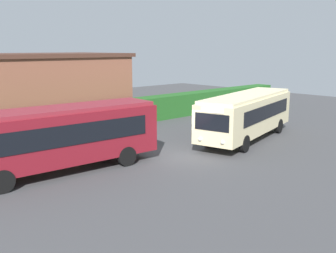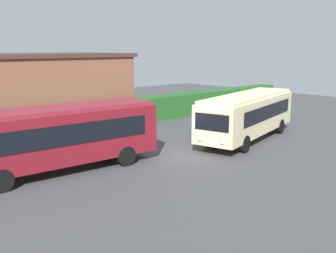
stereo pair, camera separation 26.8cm
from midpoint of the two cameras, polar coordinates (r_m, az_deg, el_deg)
ground_plane at (r=21.63m, az=2.67°, el=-4.15°), size 64.00×64.00×0.00m
bus_maroon at (r=18.85m, az=-16.12°, el=-1.28°), size 9.95×3.09×3.13m
bus_cream at (r=25.31m, az=11.30°, el=1.92°), size 10.17×4.65×2.96m
person_left at (r=27.68m, az=4.76°, el=1.25°), size 0.43×0.53×1.77m
person_center at (r=27.23m, az=8.25°, el=1.15°), size 0.46×0.34×1.88m
hedge_row at (r=28.64m, az=-11.04°, el=1.46°), size 44.00×1.68×1.90m
depot_building at (r=31.97m, az=-19.59°, el=5.27°), size 14.19×8.00×5.44m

